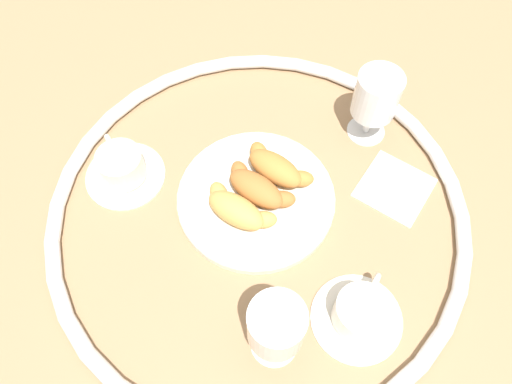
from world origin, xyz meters
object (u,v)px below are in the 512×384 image
object	(u,v)px
croissant_small	(257,188)
juice_glass_right	(376,98)
croissant_extra	(276,168)
folded_napkin	(395,187)
coffee_cup_far	(122,168)
coffee_cup_near	(360,313)
croissant_large	(237,209)
juice_glass_left	(276,327)
pastry_plate	(256,198)

from	to	relation	value
croissant_small	juice_glass_right	size ratio (longest dim) A/B	0.96
croissant_extra	folded_napkin	world-z (taller)	croissant_extra
croissant_extra	coffee_cup_far	bearing A→B (deg)	-134.84
croissant_small	coffee_cup_near	size ratio (longest dim) A/B	0.99
croissant_small	croissant_extra	world-z (taller)	same
croissant_large	coffee_cup_far	bearing A→B (deg)	-156.74
croissant_extra	juice_glass_left	xyz separation A→B (m)	(0.20, -0.19, 0.06)
pastry_plate	croissant_small	distance (m)	0.03
pastry_plate	folded_napkin	world-z (taller)	pastry_plate
pastry_plate	coffee_cup_near	size ratio (longest dim) A/B	1.93
croissant_small	coffee_cup_near	bearing A→B (deg)	-6.95
juice_glass_left	croissant_large	bearing A→B (deg)	152.51
croissant_large	coffee_cup_near	xyz separation A→B (m)	(0.24, 0.02, -0.01)
croissant_small	folded_napkin	world-z (taller)	croissant_small
croissant_large	coffee_cup_near	size ratio (longest dim) A/B	0.98
croissant_large	pastry_plate	bearing A→B (deg)	97.56
coffee_cup_near	coffee_cup_far	xyz separation A→B (m)	(-0.44, -0.10, 0.00)
croissant_small	juice_glass_left	bearing A→B (deg)	-37.33
croissant_small	juice_glass_left	xyz separation A→B (m)	(0.19, -0.14, 0.06)
folded_napkin	croissant_small	bearing A→B (deg)	-127.78
pastry_plate	folded_napkin	distance (m)	0.24
croissant_small	juice_glass_left	distance (m)	0.25
juice_glass_right	folded_napkin	distance (m)	0.15
croissant_large	croissant_small	bearing A→B (deg)	97.75
juice_glass_right	juice_glass_left	bearing A→B (deg)	-67.65
coffee_cup_near	juice_glass_right	size ratio (longest dim) A/B	0.97
juice_glass_left	folded_napkin	world-z (taller)	juice_glass_left
croissant_small	croissant_extra	bearing A→B (deg)	97.90
croissant_small	coffee_cup_near	world-z (taller)	same
coffee_cup_far	juice_glass_left	distance (m)	0.39
croissant_extra	coffee_cup_near	world-z (taller)	same
croissant_large	coffee_cup_far	distance (m)	0.21
croissant_small	croissant_extra	distance (m)	0.05
croissant_large	coffee_cup_near	world-z (taller)	same
croissant_extra	coffee_cup_near	distance (m)	0.27
croissant_small	croissant_extra	size ratio (longest dim) A/B	1.00
croissant_extra	juice_glass_right	world-z (taller)	juice_glass_right
croissant_extra	pastry_plate	bearing A→B (deg)	-81.93
croissant_small	coffee_cup_far	xyz separation A→B (m)	(-0.19, -0.13, -0.01)
croissant_extra	juice_glass_right	size ratio (longest dim) A/B	0.96
pastry_plate	croissant_large	xyz separation A→B (m)	(0.01, -0.05, 0.03)
juice_glass_right	folded_napkin	xyz separation A→B (m)	(0.11, -0.06, -0.09)
coffee_cup_far	juice_glass_left	xyz separation A→B (m)	(0.38, -0.01, 0.07)
juice_glass_right	folded_napkin	world-z (taller)	juice_glass_right
juice_glass_left	croissant_small	bearing A→B (deg)	142.67
juice_glass_left	juice_glass_right	xyz separation A→B (m)	(-0.16, 0.39, -0.00)
coffee_cup_near	pastry_plate	bearing A→B (deg)	173.75
croissant_extra	coffee_cup_far	distance (m)	0.26
croissant_small	croissant_extra	xyz separation A→B (m)	(-0.01, 0.05, 0.00)
pastry_plate	folded_napkin	bearing A→B (deg)	52.80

